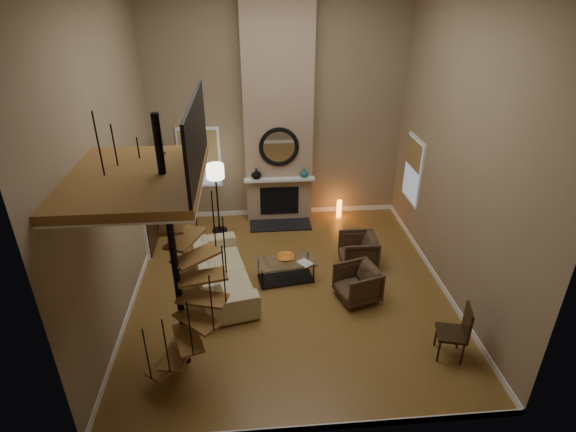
{
  "coord_description": "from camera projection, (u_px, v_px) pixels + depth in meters",
  "views": [
    {
      "loc": [
        -0.67,
        -7.34,
        5.46
      ],
      "look_at": [
        0.0,
        0.4,
        1.4
      ],
      "focal_mm": 28.52,
      "sensor_mm": 36.0,
      "label": 1
    }
  ],
  "objects": [
    {
      "name": "coffee_table",
      "position": [
        286.0,
        268.0,
        9.18
      ],
      "size": [
        1.26,
        0.76,
        0.45
      ],
      "color": "silver",
      "rests_on": "ground"
    },
    {
      "name": "side_chair",
      "position": [
        458.0,
        330.0,
        7.21
      ],
      "size": [
        0.54,
        0.54,
        0.96
      ],
      "color": "black",
      "rests_on": "ground"
    },
    {
      "name": "baseboard_front",
      "position": [
        311.0,
        428.0,
        6.17
      ],
      "size": [
        6.0,
        0.02,
        0.12
      ],
      "primitive_type": "cube",
      "color": "white",
      "rests_on": "ground"
    },
    {
      "name": "floor_lamp",
      "position": [
        216.0,
        177.0,
        10.44
      ],
      "size": [
        0.41,
        0.41,
        1.71
      ],
      "color": "black",
      "rests_on": "ground"
    },
    {
      "name": "window_back",
      "position": [
        199.0,
        157.0,
        11.01
      ],
      "size": [
        1.02,
        0.06,
        1.52
      ],
      "color": "white",
      "rests_on": "back_wall"
    },
    {
      "name": "spiral_stair",
      "position": [
        177.0,
        268.0,
        6.51
      ],
      "size": [
        1.47,
        1.47,
        4.06
      ],
      "color": "black",
      "rests_on": "ground"
    },
    {
      "name": "firebox",
      "position": [
        279.0,
        201.0,
        11.33
      ],
      "size": [
        0.95,
        0.02,
        0.72
      ],
      "primitive_type": "cube",
      "color": "black",
      "rests_on": "chimney_breast"
    },
    {
      "name": "armchair_near",
      "position": [
        361.0,
        250.0,
        9.64
      ],
      "size": [
        0.76,
        0.74,
        0.69
      ],
      "primitive_type": "imported",
      "rotation": [
        0.0,
        0.0,
        -1.58
      ],
      "color": "#44301F",
      "rests_on": "ground"
    },
    {
      "name": "entry_door",
      "position": [
        147.0,
        206.0,
        9.94
      ],
      "size": [
        0.1,
        1.05,
        2.16
      ],
      "color": "white",
      "rests_on": "ground"
    },
    {
      "name": "bowl",
      "position": [
        286.0,
        258.0,
        9.12
      ],
      "size": [
        0.35,
        0.35,
        0.09
      ],
      "primitive_type": "imported",
      "color": "orange",
      "rests_on": "coffee_table"
    },
    {
      "name": "mirror_disc",
      "position": [
        279.0,
        147.0,
        10.67
      ],
      "size": [
        0.8,
        0.01,
        0.8
      ],
      "primitive_type": "cylinder",
      "rotation": [
        1.57,
        0.0,
        0.0
      ],
      "color": "white",
      "rests_on": "chimney_breast"
    },
    {
      "name": "vase_right",
      "position": [
        304.0,
        173.0,
        11.0
      ],
      "size": [
        0.2,
        0.2,
        0.21
      ],
      "primitive_type": "imported",
      "color": "#185555",
      "rests_on": "mantel"
    },
    {
      "name": "left_wall",
      "position": [
        110.0,
        162.0,
        7.56
      ],
      "size": [
        0.02,
        6.5,
        5.5
      ],
      "primitive_type": "cube",
      "color": "#8B785A",
      "rests_on": "ground"
    },
    {
      "name": "window_right",
      "position": [
        413.0,
        169.0,
        10.3
      ],
      "size": [
        0.06,
        1.02,
        1.52
      ],
      "color": "white",
      "rests_on": "right_wall"
    },
    {
      "name": "chimney_breast",
      "position": [
        278.0,
        111.0,
        10.49
      ],
      "size": [
        1.6,
        0.38,
        5.5
      ],
      "primitive_type": "cube",
      "color": "tan",
      "rests_on": "ground"
    },
    {
      "name": "hutch",
      "position": [
        163.0,
        191.0,
        10.89
      ],
      "size": [
        0.41,
        0.86,
        1.93
      ],
      "primitive_type": "cube",
      "color": "black",
      "rests_on": "ground"
    },
    {
      "name": "armchair_far",
      "position": [
        361.0,
        283.0,
        8.61
      ],
      "size": [
        0.91,
        0.89,
        0.67
      ],
      "primitive_type": "imported",
      "rotation": [
        0.0,
        0.0,
        -1.29
      ],
      "color": "#44301F",
      "rests_on": "ground"
    },
    {
      "name": "baseboard_back",
      "position": [
        279.0,
        211.0,
        11.89
      ],
      "size": [
        6.0,
        0.02,
        0.12
      ],
      "primitive_type": "cube",
      "color": "white",
      "rests_on": "ground"
    },
    {
      "name": "mirror_frame",
      "position": [
        279.0,
        147.0,
        10.66
      ],
      "size": [
        0.94,
        0.1,
        0.94
      ],
      "primitive_type": "torus",
      "rotation": [
        1.57,
        0.0,
        0.0
      ],
      "color": "black",
      "rests_on": "chimney_breast"
    },
    {
      "name": "vase_left",
      "position": [
        256.0,
        174.0,
        10.9
      ],
      "size": [
        0.24,
        0.24,
        0.25
      ],
      "primitive_type": "imported",
      "color": "black",
      "rests_on": "mantel"
    },
    {
      "name": "loft",
      "position": [
        143.0,
        174.0,
        5.81
      ],
      "size": [
        1.7,
        2.2,
        1.09
      ],
      "color": "olive",
      "rests_on": "left_wall"
    },
    {
      "name": "baseboard_right",
      "position": [
        437.0,
        278.0,
        9.26
      ],
      "size": [
        0.02,
        6.5,
        0.12
      ],
      "primitive_type": "cube",
      "color": "white",
      "rests_on": "ground"
    },
    {
      "name": "book",
      "position": [
        304.0,
        264.0,
        8.99
      ],
      "size": [
        0.34,
        0.36,
        0.03
      ],
      "primitive_type": "imported",
      "rotation": [
        0.0,
        0.0,
        0.63
      ],
      "color": "gray",
      "rests_on": "coffee_table"
    },
    {
      "name": "back_wall",
      "position": [
        277.0,
        108.0,
        10.65
      ],
      "size": [
        6.0,
        0.02,
        5.5
      ],
      "primitive_type": "cube",
      "color": "#8B785A",
      "rests_on": "ground"
    },
    {
      "name": "right_wall",
      "position": [
        460.0,
        152.0,
        8.01
      ],
      "size": [
        0.02,
        6.5,
        5.5
      ],
      "primitive_type": "cube",
      "color": "#8B785A",
      "rests_on": "ground"
    },
    {
      "name": "mantel",
      "position": [
        279.0,
        180.0,
        10.98
      ],
      "size": [
        1.7,
        0.18,
        0.06
      ],
      "primitive_type": "cube",
      "color": "white",
      "rests_on": "chimney_breast"
    },
    {
      "name": "hearth",
      "position": [
        280.0,
        225.0,
        11.32
      ],
      "size": [
        1.5,
        0.6,
        0.04
      ],
      "primitive_type": "cube",
      "color": "black",
      "rests_on": "ground"
    },
    {
      "name": "accent_lamp",
      "position": [
        339.0,
        209.0,
        11.6
      ],
      "size": [
        0.13,
        0.13,
        0.45
      ],
      "primitive_type": "cylinder",
      "color": "orange",
      "rests_on": "ground"
    },
    {
      "name": "front_wall",
      "position": [
        317.0,
        261.0,
        4.91
      ],
      "size": [
        6.0,
        0.02,
        5.5
      ],
      "primitive_type": "cube",
      "color": "#8B785A",
      "rests_on": "ground"
    },
    {
      "name": "ground",
      "position": [
        290.0,
        288.0,
        9.06
      ],
      "size": [
        6.0,
        6.5,
        0.01
      ],
      "primitive_type": "cube",
      "color": "olive",
      "rests_on": "ground"
    },
    {
      "name": "baseboard_left",
      "position": [
        135.0,
        293.0,
        8.8
      ],
      "size": [
        0.02,
        6.5,
        0.12
      ],
      "primitive_type": "cube",
      "color": "white",
      "rests_on": "ground"
    },
    {
      "name": "sofa",
      "position": [
        221.0,
        270.0,
        8.92
      ],
      "size": [
        1.45,
        2.59,
        0.71
      ],
      "primitive_type": "imported",
      "rotation": [
        0.0,
        0.0,
        1.78
      ],
      "color": "#C3B688",
      "rests_on": "ground"
    }
  ]
}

